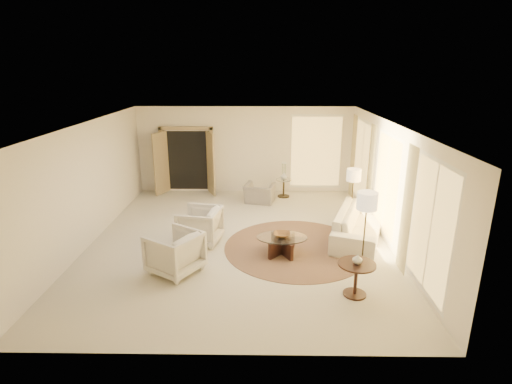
{
  "coord_description": "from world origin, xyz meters",
  "views": [
    {
      "loc": [
        0.54,
        -8.82,
        4.02
      ],
      "look_at": [
        0.4,
        0.4,
        1.1
      ],
      "focal_mm": 28.0,
      "sensor_mm": 36.0,
      "label": 1
    }
  ],
  "objects_px": {
    "end_table": "(356,273)",
    "sofa": "(359,224)",
    "side_vase": "(284,176)",
    "armchair_left": "(200,224)",
    "bowl": "(282,235)",
    "armchair_right": "(174,250)",
    "floor_lamp_near": "(354,178)",
    "end_vase": "(357,259)",
    "coffee_table": "(282,243)",
    "side_table": "(284,186)",
    "accent_chair": "(260,190)",
    "floor_lamp_far": "(367,205)"
  },
  "relations": [
    {
      "from": "armchair_left",
      "to": "armchair_right",
      "type": "distance_m",
      "value": 1.46
    },
    {
      "from": "end_table",
      "to": "sofa",
      "type": "bearing_deg",
      "value": 75.7
    },
    {
      "from": "coffee_table",
      "to": "floor_lamp_far",
      "type": "relative_size",
      "value": 0.75
    },
    {
      "from": "sofa",
      "to": "armchair_left",
      "type": "height_order",
      "value": "armchair_left"
    },
    {
      "from": "armchair_right",
      "to": "floor_lamp_near",
      "type": "distance_m",
      "value": 4.95
    },
    {
      "from": "side_table",
      "to": "accent_chair",
      "type": "bearing_deg",
      "value": -143.92
    },
    {
      "from": "accent_chair",
      "to": "coffee_table",
      "type": "bearing_deg",
      "value": 111.03
    },
    {
      "from": "sofa",
      "to": "bowl",
      "type": "distance_m",
      "value": 2.1
    },
    {
      "from": "floor_lamp_near",
      "to": "bowl",
      "type": "height_order",
      "value": "floor_lamp_near"
    },
    {
      "from": "sofa",
      "to": "end_vase",
      "type": "relative_size",
      "value": 13.67
    },
    {
      "from": "sofa",
      "to": "end_table",
      "type": "height_order",
      "value": "sofa"
    },
    {
      "from": "end_table",
      "to": "side_vase",
      "type": "xyz_separation_m",
      "value": [
        -1.01,
        5.77,
        0.25
      ]
    },
    {
      "from": "side_table",
      "to": "end_vase",
      "type": "bearing_deg",
      "value": -80.04
    },
    {
      "from": "armchair_right",
      "to": "coffee_table",
      "type": "bearing_deg",
      "value": 143.35
    },
    {
      "from": "end_table",
      "to": "end_vase",
      "type": "relative_size",
      "value": 3.68
    },
    {
      "from": "side_table",
      "to": "side_vase",
      "type": "height_order",
      "value": "side_vase"
    },
    {
      "from": "armchair_right",
      "to": "side_vase",
      "type": "height_order",
      "value": "armchair_right"
    },
    {
      "from": "coffee_table",
      "to": "end_table",
      "type": "xyz_separation_m",
      "value": [
        1.26,
        -1.66,
        0.18
      ]
    },
    {
      "from": "end_table",
      "to": "bowl",
      "type": "height_order",
      "value": "end_table"
    },
    {
      "from": "armchair_left",
      "to": "side_vase",
      "type": "bearing_deg",
      "value": 158.92
    },
    {
      "from": "sofa",
      "to": "coffee_table",
      "type": "bearing_deg",
      "value": 134.99
    },
    {
      "from": "end_table",
      "to": "side_table",
      "type": "relative_size",
      "value": 1.17
    },
    {
      "from": "armchair_left",
      "to": "side_vase",
      "type": "xyz_separation_m",
      "value": [
        2.16,
        3.52,
        0.22
      ]
    },
    {
      "from": "accent_chair",
      "to": "sofa",
      "type": "bearing_deg",
      "value": 144.88
    },
    {
      "from": "sofa",
      "to": "floor_lamp_near",
      "type": "xyz_separation_m",
      "value": [
        0.0,
        0.91,
        0.92
      ]
    },
    {
      "from": "accent_chair",
      "to": "armchair_left",
      "type": "bearing_deg",
      "value": 77.51
    },
    {
      "from": "coffee_table",
      "to": "end_vase",
      "type": "relative_size",
      "value": 6.82
    },
    {
      "from": "end_vase",
      "to": "armchair_left",
      "type": "bearing_deg",
      "value": 144.67
    },
    {
      "from": "end_table",
      "to": "side_table",
      "type": "height_order",
      "value": "end_table"
    },
    {
      "from": "side_vase",
      "to": "armchair_left",
      "type": "bearing_deg",
      "value": -121.54
    },
    {
      "from": "armchair_right",
      "to": "side_vase",
      "type": "relative_size",
      "value": 4.23
    },
    {
      "from": "coffee_table",
      "to": "end_table",
      "type": "bearing_deg",
      "value": -52.8
    },
    {
      "from": "sofa",
      "to": "end_table",
      "type": "xyz_separation_m",
      "value": [
        -0.65,
        -2.53,
        0.07
      ]
    },
    {
      "from": "floor_lamp_near",
      "to": "end_table",
      "type": "bearing_deg",
      "value": -100.61
    },
    {
      "from": "floor_lamp_far",
      "to": "end_table",
      "type": "bearing_deg",
      "value": -110.13
    },
    {
      "from": "accent_chair",
      "to": "bowl",
      "type": "distance_m",
      "value": 3.59
    },
    {
      "from": "sofa",
      "to": "accent_chair",
      "type": "bearing_deg",
      "value": 62.64
    },
    {
      "from": "armchair_left",
      "to": "end_table",
      "type": "xyz_separation_m",
      "value": [
        3.17,
        -2.25,
        -0.03
      ]
    },
    {
      "from": "end_vase",
      "to": "side_vase",
      "type": "bearing_deg",
      "value": 99.96
    },
    {
      "from": "accent_chair",
      "to": "end_table",
      "type": "relative_size",
      "value": 1.3
    },
    {
      "from": "armchair_right",
      "to": "end_table",
      "type": "relative_size",
      "value": 1.39
    },
    {
      "from": "end_table",
      "to": "floor_lamp_near",
      "type": "xyz_separation_m",
      "value": [
        0.65,
        3.44,
        0.85
      ]
    },
    {
      "from": "armchair_left",
      "to": "side_table",
      "type": "distance_m",
      "value": 4.13
    },
    {
      "from": "sofa",
      "to": "armchair_right",
      "type": "bearing_deg",
      "value": 133.01
    },
    {
      "from": "bowl",
      "to": "side_table",
      "type": "bearing_deg",
      "value": 86.54
    },
    {
      "from": "accent_chair",
      "to": "side_vase",
      "type": "height_order",
      "value": "side_vase"
    },
    {
      "from": "sofa",
      "to": "armchair_left",
      "type": "distance_m",
      "value": 3.83
    },
    {
      "from": "accent_chair",
      "to": "coffee_table",
      "type": "distance_m",
      "value": 3.59
    },
    {
      "from": "accent_chair",
      "to": "armchair_right",
      "type": "bearing_deg",
      "value": 81.63
    },
    {
      "from": "end_vase",
      "to": "accent_chair",
      "type": "bearing_deg",
      "value": 108.87
    }
  ]
}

